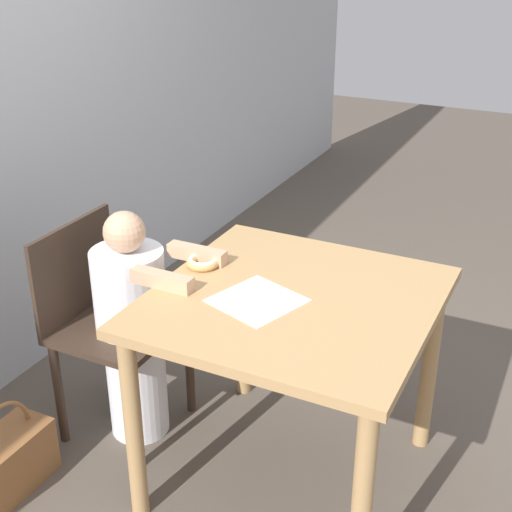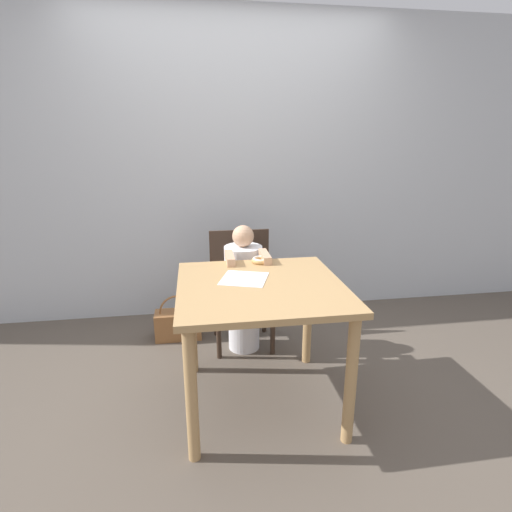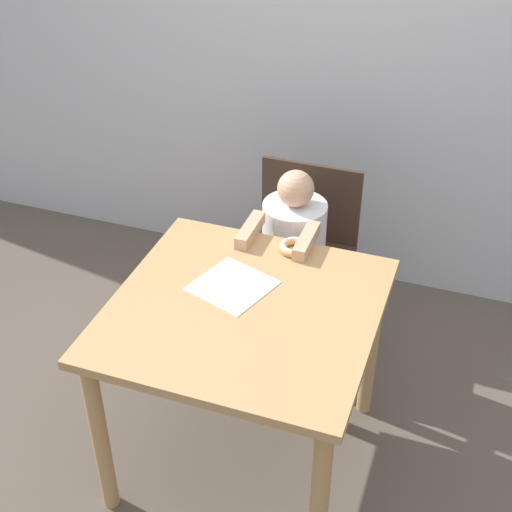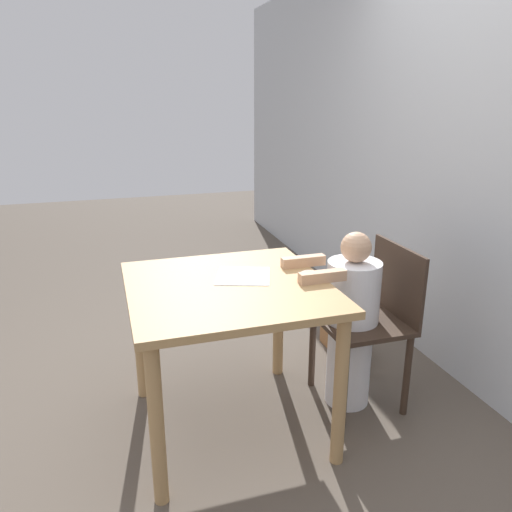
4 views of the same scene
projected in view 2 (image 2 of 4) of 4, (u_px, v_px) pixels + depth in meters
name	position (u px, v px, depth m)	size (l,w,h in m)	color
ground_plane	(260.00, 401.00, 2.41)	(12.00, 12.00, 0.00)	brown
wall_back	(234.00, 171.00, 3.35)	(8.00, 0.05, 2.50)	silver
dining_table	(261.00, 304.00, 2.22)	(0.91, 0.90, 0.75)	tan
chair	(242.00, 284.00, 2.99)	(0.45, 0.42, 0.85)	#38281E
child_figure	(244.00, 290.00, 2.88)	(0.28, 0.47, 0.94)	white
donut	(261.00, 260.00, 2.55)	(0.12, 0.12, 0.03)	tan
napkin	(244.00, 279.00, 2.27)	(0.32, 0.32, 0.00)	white
handbag	(178.00, 324.00, 3.13)	(0.35, 0.17, 0.36)	brown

